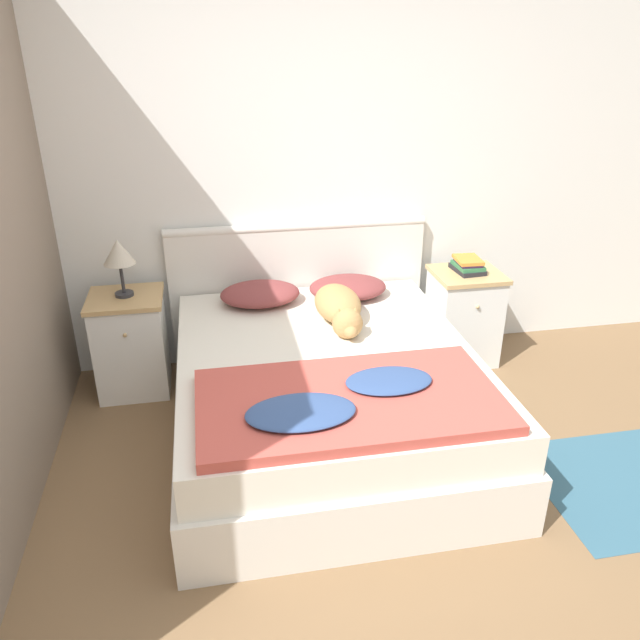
# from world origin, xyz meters

# --- Properties ---
(ground_plane) EXTENTS (16.00, 16.00, 0.00)m
(ground_plane) POSITION_xyz_m (0.00, 0.00, 0.00)
(ground_plane) COLOR brown
(wall_back) EXTENTS (9.00, 0.06, 2.55)m
(wall_back) POSITION_xyz_m (0.00, 2.13, 1.27)
(wall_back) COLOR white
(wall_back) RESTS_ON ground_plane
(bed) EXTENTS (1.62, 1.90, 0.53)m
(bed) POSITION_xyz_m (0.08, 1.08, 0.26)
(bed) COLOR silver
(bed) RESTS_ON ground_plane
(headboard) EXTENTS (1.70, 0.06, 0.96)m
(headboard) POSITION_xyz_m (0.08, 2.06, 0.50)
(headboard) COLOR silver
(headboard) RESTS_ON ground_plane
(nightstand_left) EXTENTS (0.44, 0.42, 0.64)m
(nightstand_left) POSITION_xyz_m (-1.01, 1.81, 0.32)
(nightstand_left) COLOR white
(nightstand_left) RESTS_ON ground_plane
(nightstand_right) EXTENTS (0.44, 0.42, 0.64)m
(nightstand_right) POSITION_xyz_m (1.17, 1.81, 0.32)
(nightstand_right) COLOR white
(nightstand_right) RESTS_ON ground_plane
(pillow_left) EXTENTS (0.49, 0.37, 0.13)m
(pillow_left) POSITION_xyz_m (-0.20, 1.80, 0.60)
(pillow_left) COLOR brown
(pillow_left) RESTS_ON bed
(pillow_right) EXTENTS (0.49, 0.37, 0.13)m
(pillow_right) POSITION_xyz_m (0.36, 1.80, 0.60)
(pillow_right) COLOR brown
(pillow_right) RESTS_ON bed
(quilt) EXTENTS (1.38, 0.75, 0.09)m
(quilt) POSITION_xyz_m (0.07, 0.55, 0.57)
(quilt) COLOR #BC4C42
(quilt) RESTS_ON bed
(dog) EXTENTS (0.26, 0.67, 0.19)m
(dog) POSITION_xyz_m (0.23, 1.45, 0.62)
(dog) COLOR tan
(dog) RESTS_ON bed
(book_stack) EXTENTS (0.18, 0.24, 0.09)m
(book_stack) POSITION_xyz_m (1.18, 1.83, 0.68)
(book_stack) COLOR #232328
(book_stack) RESTS_ON nightstand_right
(table_lamp) EXTENTS (0.18, 0.18, 0.35)m
(table_lamp) POSITION_xyz_m (-1.01, 1.82, 0.90)
(table_lamp) COLOR #2D2D33
(table_lamp) RESTS_ON nightstand_left
(rug) EXTENTS (0.97, 0.83, 0.00)m
(rug) POSITION_xyz_m (1.54, 0.38, 0.00)
(rug) COLOR #335B70
(rug) RESTS_ON ground_plane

